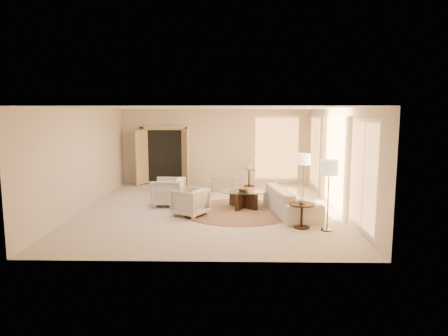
{
  "coord_description": "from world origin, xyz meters",
  "views": [
    {
      "loc": [
        0.63,
        -10.93,
        2.69
      ],
      "look_at": [
        0.4,
        0.4,
        1.1
      ],
      "focal_mm": 32.0,
      "sensor_mm": 36.0,
      "label": 1
    }
  ],
  "objects_px": {
    "floor_lamp_near": "(304,162)",
    "bowl": "(243,189)",
    "accent_chair": "(224,180)",
    "side_vase": "(249,166)",
    "coffee_table": "(243,197)",
    "end_table": "(302,211)",
    "armchair_left": "(168,190)",
    "end_vase": "(302,200)",
    "sofa": "(291,201)",
    "floor_lamp_far": "(329,171)",
    "side_table": "(249,176)",
    "armchair_right": "(190,201)"
  },
  "relations": [
    {
      "from": "floor_lamp_near",
      "to": "bowl",
      "type": "relative_size",
      "value": 4.41
    },
    {
      "from": "coffee_table",
      "to": "end_vase",
      "type": "relative_size",
      "value": 8.27
    },
    {
      "from": "sofa",
      "to": "floor_lamp_far",
      "type": "height_order",
      "value": "floor_lamp_far"
    },
    {
      "from": "end_table",
      "to": "bowl",
      "type": "relative_size",
      "value": 1.8
    },
    {
      "from": "floor_lamp_far",
      "to": "end_table",
      "type": "bearing_deg",
      "value": 161.01
    },
    {
      "from": "floor_lamp_far",
      "to": "bowl",
      "type": "xyz_separation_m",
      "value": [
        -1.87,
        2.12,
        -0.85
      ]
    },
    {
      "from": "sofa",
      "to": "coffee_table",
      "type": "height_order",
      "value": "sofa"
    },
    {
      "from": "armchair_right",
      "to": "accent_chair",
      "type": "height_order",
      "value": "armchair_right"
    },
    {
      "from": "sofa",
      "to": "armchair_left",
      "type": "height_order",
      "value": "armchair_left"
    },
    {
      "from": "armchair_right",
      "to": "end_vase",
      "type": "xyz_separation_m",
      "value": [
        2.72,
        -1.07,
        0.28
      ]
    },
    {
      "from": "armchair_left",
      "to": "floor_lamp_near",
      "type": "relative_size",
      "value": 0.58
    },
    {
      "from": "accent_chair",
      "to": "side_vase",
      "type": "distance_m",
      "value": 1.26
    },
    {
      "from": "side_vase",
      "to": "floor_lamp_near",
      "type": "bearing_deg",
      "value": -63.73
    },
    {
      "from": "side_vase",
      "to": "side_table",
      "type": "bearing_deg",
      "value": 0.0
    },
    {
      "from": "floor_lamp_far",
      "to": "floor_lamp_near",
      "type": "bearing_deg",
      "value": 92.72
    },
    {
      "from": "coffee_table",
      "to": "floor_lamp_far",
      "type": "height_order",
      "value": "floor_lamp_far"
    },
    {
      "from": "armchair_right",
      "to": "side_table",
      "type": "distance_m",
      "value": 4.49
    },
    {
      "from": "coffee_table",
      "to": "bowl",
      "type": "xyz_separation_m",
      "value": [
        0.0,
        0.0,
        0.22
      ]
    },
    {
      "from": "accent_chair",
      "to": "coffee_table",
      "type": "distance_m",
      "value": 2.55
    },
    {
      "from": "sofa",
      "to": "side_vase",
      "type": "xyz_separation_m",
      "value": [
        -0.95,
        3.92,
        0.41
      ]
    },
    {
      "from": "sofa",
      "to": "armchair_left",
      "type": "relative_size",
      "value": 2.73
    },
    {
      "from": "side_table",
      "to": "bowl",
      "type": "bearing_deg",
      "value": -95.19
    },
    {
      "from": "side_vase",
      "to": "accent_chair",
      "type": "bearing_deg",
      "value": -137.41
    },
    {
      "from": "armchair_right",
      "to": "bowl",
      "type": "relative_size",
      "value": 2.31
    },
    {
      "from": "side_table",
      "to": "floor_lamp_far",
      "type": "distance_m",
      "value": 5.72
    },
    {
      "from": "end_table",
      "to": "floor_lamp_far",
      "type": "relative_size",
      "value": 0.38
    },
    {
      "from": "armchair_left",
      "to": "accent_chair",
      "type": "distance_m",
      "value": 2.73
    },
    {
      "from": "accent_chair",
      "to": "end_table",
      "type": "height_order",
      "value": "accent_chair"
    },
    {
      "from": "bowl",
      "to": "side_vase",
      "type": "relative_size",
      "value": 1.25
    },
    {
      "from": "floor_lamp_near",
      "to": "floor_lamp_far",
      "type": "relative_size",
      "value": 0.93
    },
    {
      "from": "side_table",
      "to": "floor_lamp_far",
      "type": "xyz_separation_m",
      "value": [
        1.57,
        -5.41,
        1.0
      ]
    },
    {
      "from": "armchair_right",
      "to": "bowl",
      "type": "xyz_separation_m",
      "value": [
        1.41,
        0.86,
        0.14
      ]
    },
    {
      "from": "coffee_table",
      "to": "end_vase",
      "type": "distance_m",
      "value": 2.36
    },
    {
      "from": "sofa",
      "to": "end_vase",
      "type": "relative_size",
      "value": 12.61
    },
    {
      "from": "sofa",
      "to": "end_table",
      "type": "xyz_separation_m",
      "value": [
        0.06,
        -1.3,
        0.05
      ]
    },
    {
      "from": "coffee_table",
      "to": "end_table",
      "type": "distance_m",
      "value": 2.34
    },
    {
      "from": "end_vase",
      "to": "sofa",
      "type": "bearing_deg",
      "value": 92.61
    },
    {
      "from": "end_table",
      "to": "side_vase",
      "type": "height_order",
      "value": "side_vase"
    },
    {
      "from": "end_table",
      "to": "bowl",
      "type": "bearing_deg",
      "value": 124.2
    },
    {
      "from": "end_table",
      "to": "accent_chair",
      "type": "bearing_deg",
      "value": 113.23
    },
    {
      "from": "accent_chair",
      "to": "side_table",
      "type": "relative_size",
      "value": 1.37
    },
    {
      "from": "coffee_table",
      "to": "side_vase",
      "type": "bearing_deg",
      "value": 84.81
    },
    {
      "from": "floor_lamp_near",
      "to": "bowl",
      "type": "xyz_separation_m",
      "value": [
        -1.75,
        -0.36,
        -0.75
      ]
    },
    {
      "from": "accent_chair",
      "to": "sofa",
      "type": "bearing_deg",
      "value": 122.45
    },
    {
      "from": "end_vase",
      "to": "side_vase",
      "type": "distance_m",
      "value": 5.32
    },
    {
      "from": "sofa",
      "to": "floor_lamp_near",
      "type": "distance_m",
      "value": 1.44
    },
    {
      "from": "accent_chair",
      "to": "bowl",
      "type": "xyz_separation_m",
      "value": [
        0.58,
        -2.48,
        0.16
      ]
    },
    {
      "from": "accent_chair",
      "to": "floor_lamp_far",
      "type": "xyz_separation_m",
      "value": [
        2.45,
        -4.6,
        1.01
      ]
    },
    {
      "from": "armchair_left",
      "to": "side_vase",
      "type": "bearing_deg",
      "value": 143.74
    },
    {
      "from": "coffee_table",
      "to": "bowl",
      "type": "height_order",
      "value": "bowl"
    }
  ]
}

